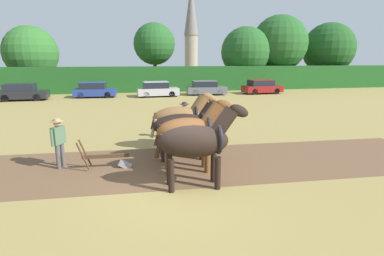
{
  "coord_description": "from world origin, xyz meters",
  "views": [
    {
      "loc": [
        -1.45,
        -8.08,
        3.7
      ],
      "look_at": [
        0.93,
        3.03,
        1.1
      ],
      "focal_mm": 28.0,
      "sensor_mm": 36.0,
      "label": 1
    }
  ],
  "objects_px": {
    "parked_car_center": "(157,89)",
    "parked_car_center_right": "(206,88)",
    "parked_car_center_left": "(95,90)",
    "tree_left": "(154,44)",
    "draft_horse_trail_left": "(185,125)",
    "parked_car_left": "(22,92)",
    "tree_center_left": "(246,52)",
    "church_spire": "(191,28)",
    "parked_car_right": "(262,87)",
    "farmer_at_plow": "(59,139)",
    "draft_horse_lead_left": "(197,141)",
    "tree_far_left": "(31,53)",
    "farmer_beside_team": "(185,117)",
    "tree_center_right": "(329,49)",
    "draft_horse_lead_right": "(190,131)",
    "tree_center": "(279,44)",
    "draft_horse_trail_right": "(181,118)"
  },
  "relations": [
    {
      "from": "draft_horse_lead_left",
      "to": "draft_horse_trail_right",
      "type": "relative_size",
      "value": 1.0
    },
    {
      "from": "draft_horse_lead_left",
      "to": "draft_horse_trail_right",
      "type": "height_order",
      "value": "draft_horse_lead_left"
    },
    {
      "from": "tree_center",
      "to": "farmer_beside_team",
      "type": "bearing_deg",
      "value": -125.25
    },
    {
      "from": "tree_far_left",
      "to": "parked_car_center",
      "type": "height_order",
      "value": "tree_far_left"
    },
    {
      "from": "draft_horse_lead_left",
      "to": "parked_car_right",
      "type": "bearing_deg",
      "value": 63.96
    },
    {
      "from": "draft_horse_lead_right",
      "to": "draft_horse_trail_left",
      "type": "relative_size",
      "value": 0.96
    },
    {
      "from": "tree_left",
      "to": "parked_car_right",
      "type": "distance_m",
      "value": 14.53
    },
    {
      "from": "draft_horse_lead_left",
      "to": "parked_car_center",
      "type": "xyz_separation_m",
      "value": [
        1.04,
        22.54,
        -0.67
      ]
    },
    {
      "from": "parked_car_center",
      "to": "parked_car_center_right",
      "type": "relative_size",
      "value": 0.98
    },
    {
      "from": "tree_center",
      "to": "farmer_at_plow",
      "type": "xyz_separation_m",
      "value": [
        -22.97,
        -28.34,
        -4.8
      ]
    },
    {
      "from": "tree_center_right",
      "to": "farmer_at_plow",
      "type": "bearing_deg",
      "value": -136.97
    },
    {
      "from": "draft_horse_trail_left",
      "to": "parked_car_center_left",
      "type": "xyz_separation_m",
      "value": [
        -5.3,
        20.64,
        -0.58
      ]
    },
    {
      "from": "tree_center",
      "to": "parked_car_left",
      "type": "xyz_separation_m",
      "value": [
        -30.14,
        -8.63,
        -5.09
      ]
    },
    {
      "from": "church_spire",
      "to": "parked_car_center_left",
      "type": "relative_size",
      "value": 4.54
    },
    {
      "from": "draft_horse_trail_right",
      "to": "parked_car_center",
      "type": "bearing_deg",
      "value": 90.34
    },
    {
      "from": "tree_far_left",
      "to": "tree_center_right",
      "type": "distance_m",
      "value": 40.3
    },
    {
      "from": "parked_car_center",
      "to": "tree_center_right",
      "type": "bearing_deg",
      "value": 16.97
    },
    {
      "from": "tree_center",
      "to": "tree_center_right",
      "type": "relative_size",
      "value": 1.08
    },
    {
      "from": "draft_horse_lead_right",
      "to": "parked_car_center",
      "type": "xyz_separation_m",
      "value": [
        0.97,
        21.21,
        -0.66
      ]
    },
    {
      "from": "church_spire",
      "to": "parked_car_right",
      "type": "xyz_separation_m",
      "value": [
        1.43,
        -31.11,
        -9.14
      ]
    },
    {
      "from": "parked_car_center_right",
      "to": "parked_car_right",
      "type": "xyz_separation_m",
      "value": [
        6.37,
        -0.16,
        0.02
      ]
    },
    {
      "from": "farmer_at_plow",
      "to": "parked_car_right",
      "type": "bearing_deg",
      "value": 79.94
    },
    {
      "from": "church_spire",
      "to": "tree_center_right",
      "type": "bearing_deg",
      "value": -54.59
    },
    {
      "from": "parked_car_center",
      "to": "tree_left",
      "type": "bearing_deg",
      "value": 83.34
    },
    {
      "from": "parked_car_center_left",
      "to": "parked_car_center_right",
      "type": "relative_size",
      "value": 0.96
    },
    {
      "from": "tree_far_left",
      "to": "draft_horse_lead_right",
      "type": "distance_m",
      "value": 34.29
    },
    {
      "from": "draft_horse_lead_left",
      "to": "parked_car_center_left",
      "type": "distance_m",
      "value": 23.86
    },
    {
      "from": "draft_horse_lead_right",
      "to": "parked_car_center_left",
      "type": "xyz_separation_m",
      "value": [
        -5.24,
        21.96,
        -0.67
      ]
    },
    {
      "from": "tree_far_left",
      "to": "tree_center",
      "type": "relative_size",
      "value": 0.8
    },
    {
      "from": "parked_car_left",
      "to": "tree_center_left",
      "type": "bearing_deg",
      "value": 17.12
    },
    {
      "from": "tree_center_left",
      "to": "parked_car_left",
      "type": "relative_size",
      "value": 1.87
    },
    {
      "from": "church_spire",
      "to": "parked_car_center_right",
      "type": "xyz_separation_m",
      "value": [
        -4.93,
        -30.95,
        -9.16
      ]
    },
    {
      "from": "parked_car_center_right",
      "to": "tree_center_right",
      "type": "bearing_deg",
      "value": 27.24
    },
    {
      "from": "draft_horse_trail_right",
      "to": "farmer_at_plow",
      "type": "distance_m",
      "value": 4.73
    },
    {
      "from": "draft_horse_lead_right",
      "to": "parked_car_right",
      "type": "height_order",
      "value": "draft_horse_lead_right"
    },
    {
      "from": "farmer_beside_team",
      "to": "parked_car_center_right",
      "type": "bearing_deg",
      "value": 39.11
    },
    {
      "from": "draft_horse_trail_right",
      "to": "parked_car_center_left",
      "type": "relative_size",
      "value": 0.68
    },
    {
      "from": "tree_left",
      "to": "farmer_beside_team",
      "type": "bearing_deg",
      "value": -92.22
    },
    {
      "from": "tree_center_left",
      "to": "farmer_beside_team",
      "type": "distance_m",
      "value": 28.5
    },
    {
      "from": "draft_horse_trail_left",
      "to": "parked_car_center_right",
      "type": "distance_m",
      "value": 21.31
    },
    {
      "from": "tree_center_left",
      "to": "draft_horse_trail_right",
      "type": "height_order",
      "value": "tree_center_left"
    },
    {
      "from": "farmer_beside_team",
      "to": "parked_car_right",
      "type": "bearing_deg",
      "value": 22.37
    },
    {
      "from": "parked_car_left",
      "to": "parked_car_center",
      "type": "distance_m",
      "value": 12.51
    },
    {
      "from": "farmer_beside_team",
      "to": "parked_car_left",
      "type": "distance_m",
      "value": 20.77
    },
    {
      "from": "parked_car_center_left",
      "to": "farmer_beside_team",
      "type": "bearing_deg",
      "value": -68.6
    },
    {
      "from": "farmer_beside_team",
      "to": "parked_car_left",
      "type": "height_order",
      "value": "farmer_beside_team"
    },
    {
      "from": "draft_horse_lead_right",
      "to": "farmer_at_plow",
      "type": "relative_size",
      "value": 1.54
    },
    {
      "from": "tree_center_right",
      "to": "draft_horse_lead_left",
      "type": "height_order",
      "value": "tree_center_right"
    },
    {
      "from": "tree_center_left",
      "to": "tree_center",
      "type": "bearing_deg",
      "value": 4.75
    },
    {
      "from": "tree_center_left",
      "to": "farmer_at_plow",
      "type": "height_order",
      "value": "tree_center_left"
    }
  ]
}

